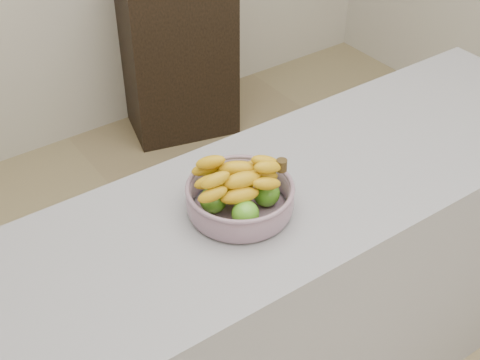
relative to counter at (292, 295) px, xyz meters
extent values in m
cube|color=#96969E|center=(0.00, 0.00, 0.00)|extent=(2.00, 0.60, 0.90)
cube|color=black|center=(0.58, 1.68, 0.03)|extent=(0.63, 0.55, 0.96)
cylinder|color=#929FB0|center=(-0.20, 0.00, 0.46)|extent=(0.24, 0.24, 0.01)
torus|color=#929FB0|center=(-0.20, 0.00, 0.53)|extent=(0.28, 0.28, 0.01)
sphere|color=#5C9D1B|center=(-0.23, -0.06, 0.50)|extent=(0.07, 0.07, 0.07)
sphere|color=#5C9D1B|center=(-0.14, -0.03, 0.50)|extent=(0.07, 0.07, 0.07)
sphere|color=#5C9D1B|center=(-0.17, 0.06, 0.50)|extent=(0.07, 0.07, 0.07)
sphere|color=#5C9D1B|center=(-0.26, 0.03, 0.50)|extent=(0.07, 0.07, 0.07)
ellipsoid|color=yellow|center=(-0.23, -0.04, 0.54)|extent=(0.18, 0.09, 0.04)
ellipsoid|color=yellow|center=(-0.21, 0.00, 0.54)|extent=(0.18, 0.11, 0.04)
ellipsoid|color=yellow|center=(-0.19, 0.04, 0.54)|extent=(0.17, 0.13, 0.04)
ellipsoid|color=yellow|center=(-0.21, -0.02, 0.57)|extent=(0.18, 0.08, 0.04)
ellipsoid|color=yellow|center=(-0.19, 0.02, 0.57)|extent=(0.17, 0.13, 0.04)
cylinder|color=#382912|center=(-0.10, -0.04, 0.58)|extent=(0.03, 0.03, 0.03)
camera|label=1|loc=(-0.97, -1.08, 1.57)|focal=50.00mm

